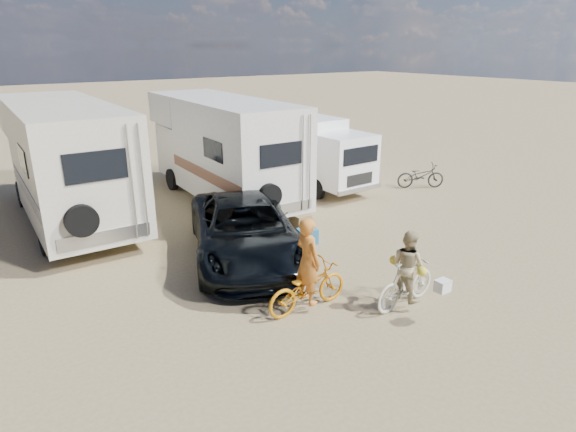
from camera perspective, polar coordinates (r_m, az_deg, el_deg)
ground at (r=12.25m, az=6.74°, el=-5.82°), size 140.00×140.00×0.00m
rv_main at (r=17.01m, az=-7.58°, el=7.56°), size 2.73×7.59×3.51m
rv_left at (r=16.22m, az=-24.48°, el=5.59°), size 2.77×8.09×3.61m
box_truck at (r=18.99m, az=2.31°, el=7.54°), size 2.12×5.90×2.61m
dark_suv at (r=12.39m, az=-5.09°, el=-1.62°), size 4.43×6.04×1.52m
bike_man at (r=10.09m, az=2.29°, el=-8.32°), size 1.90×0.67×1.00m
bike_woman at (r=10.49m, az=13.65°, el=-7.63°), size 1.75×0.60×1.04m
rider_man at (r=9.90m, az=2.32°, el=-6.21°), size 0.44×0.67×1.82m
rider_woman at (r=10.39m, az=13.75°, el=-6.50°), size 0.61×0.76×1.50m
bike_parked at (r=19.34m, az=15.26°, el=4.56°), size 1.86×1.46×0.94m
cooler at (r=13.43m, az=2.27°, el=-2.38°), size 0.60×0.50×0.42m
crate at (r=14.65m, az=1.50°, el=-0.54°), size 0.50×0.50×0.40m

